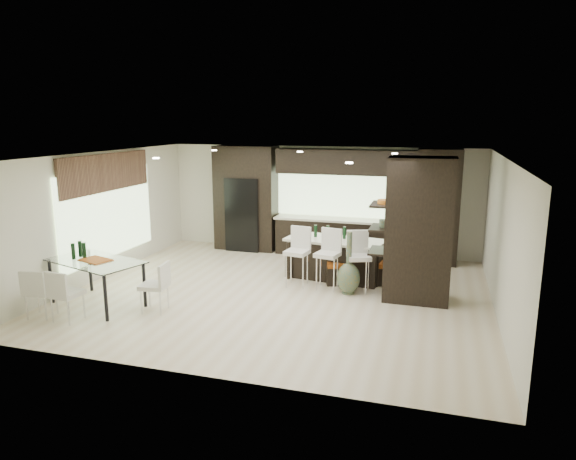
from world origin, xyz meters
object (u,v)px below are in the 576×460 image
(bench, at_px, (356,272))
(chair_far, at_px, (41,295))
(stool_mid, at_px, (327,265))
(chair_end, at_px, (154,289))
(kitchen_island, at_px, (335,259))
(floor_vase, at_px, (349,263))
(dining_table, at_px, (97,283))
(stool_right, at_px, (359,268))
(chair_near, at_px, (67,297))
(stool_left, at_px, (297,263))

(bench, bearing_deg, chair_far, -161.82)
(stool_mid, distance_m, chair_end, 3.40)
(bench, relative_size, chair_far, 1.50)
(kitchen_island, bearing_deg, floor_vase, -55.14)
(stool_mid, relative_size, floor_vase, 0.79)
(stool_mid, height_order, dining_table, stool_mid)
(stool_right, xyz_separation_m, floor_vase, (-0.17, -0.16, 0.13))
(stool_mid, height_order, chair_end, stool_mid)
(stool_right, distance_m, dining_table, 4.96)
(dining_table, xyz_separation_m, chair_near, (-0.00, -0.80, -0.01))
(bench, bearing_deg, kitchen_island, 137.73)
(floor_vase, distance_m, chair_near, 5.12)
(dining_table, xyz_separation_m, chair_far, (-0.55, -0.80, -0.02))
(stool_mid, xyz_separation_m, bench, (0.49, 0.52, -0.26))
(kitchen_island, height_order, chair_end, kitchen_island)
(floor_vase, distance_m, dining_table, 4.74)
(bench, xyz_separation_m, chair_far, (-4.91, -3.41, 0.17))
(dining_table, bearing_deg, bench, 48.55)
(stool_left, distance_m, chair_far, 4.76)
(chair_far, bearing_deg, kitchen_island, 29.70)
(kitchen_island, xyz_separation_m, chair_far, (-4.42, -3.65, -0.02))
(kitchen_island, distance_m, stool_mid, 0.76)
(stool_right, relative_size, floor_vase, 0.79)
(stool_mid, xyz_separation_m, chair_end, (-2.68, -2.09, -0.08))
(stool_left, height_order, stool_right, stool_left)
(chair_near, bearing_deg, chair_end, 39.45)
(chair_near, relative_size, chair_far, 1.03)
(dining_table, relative_size, chair_far, 2.17)
(stool_left, xyz_separation_m, bench, (1.13, 0.52, -0.26))
(kitchen_island, relative_size, floor_vase, 1.65)
(chair_near, bearing_deg, chair_far, -175.37)
(bench, bearing_deg, chair_near, -158.51)
(stool_left, relative_size, chair_near, 1.18)
(kitchen_island, xyz_separation_m, stool_right, (0.63, -0.76, 0.06))
(chair_far, bearing_deg, bench, 24.93)
(chair_far, relative_size, chair_end, 0.98)
(dining_table, bearing_deg, stool_left, 50.49)
(kitchen_island, bearing_deg, stool_right, -41.98)
(chair_end, bearing_deg, floor_vase, -65.67)
(stool_left, bearing_deg, chair_far, -133.72)
(bench, height_order, chair_end, chair_end)
(floor_vase, height_order, dining_table, floor_vase)
(bench, bearing_deg, dining_table, -165.64)
(dining_table, distance_m, chair_far, 0.97)
(stool_mid, relative_size, chair_far, 1.21)
(chair_end, bearing_deg, kitchen_island, -50.45)
(stool_mid, relative_size, chair_near, 1.18)
(chair_end, bearing_deg, bench, -57.75)
(stool_mid, bearing_deg, chair_far, -134.79)
(floor_vase, height_order, chair_far, floor_vase)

